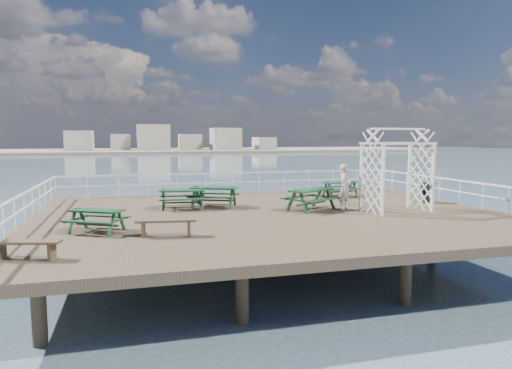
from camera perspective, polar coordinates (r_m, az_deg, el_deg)
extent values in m
cube|color=brown|center=(18.09, 1.82, -4.02)|extent=(18.00, 14.00, 0.30)
plane|color=#425A6F|center=(57.47, -10.11, 0.92)|extent=(300.00, 300.00, 0.00)
cube|color=tan|center=(153.43, -7.87, 4.23)|extent=(160.00, 40.00, 0.80)
cube|color=beige|center=(149.74, -21.18, 5.14)|extent=(8.00, 8.00, 6.00)
cube|color=beige|center=(149.04, -16.56, 5.10)|extent=(6.00, 8.00, 5.00)
cube|color=beige|center=(149.19, -12.72, 5.78)|extent=(10.00, 8.00, 8.00)
cube|color=beige|center=(150.26, -8.11, 5.29)|extent=(7.00, 8.00, 5.00)
cube|color=beige|center=(152.06, -3.98, 5.72)|extent=(9.00, 8.00, 7.00)
cube|color=beige|center=(155.19, 0.75, 5.19)|extent=(6.00, 8.00, 4.00)
cylinder|color=brown|center=(12.50, -25.46, -14.96)|extent=(0.36, 0.36, 2.10)
cylinder|color=brown|center=(23.03, -20.74, -5.27)|extent=(0.36, 0.36, 2.10)
cylinder|color=brown|center=(26.25, 14.00, -3.71)|extent=(0.36, 0.36, 2.10)
cube|color=white|center=(24.52, -2.93, 1.44)|extent=(17.70, 0.07, 0.07)
cube|color=white|center=(24.56, -2.92, 0.27)|extent=(17.70, 0.05, 0.05)
cylinder|color=white|center=(24.24, -23.80, -0.31)|extent=(0.05, 0.05, 1.10)
cube|color=white|center=(17.48, -27.08, -1.06)|extent=(0.07, 13.70, 0.07)
cube|color=white|center=(17.55, -27.00, -2.68)|extent=(0.05, 13.70, 0.05)
cube|color=white|center=(22.21, 24.20, 0.44)|extent=(0.07, 13.70, 0.07)
cube|color=white|center=(22.26, 24.14, -0.84)|extent=(0.05, 13.70, 0.05)
cube|color=#163C1E|center=(19.24, -9.20, -0.74)|extent=(1.93, 0.91, 0.06)
cube|color=#163C1E|center=(19.89, -9.20, -1.39)|extent=(1.88, 0.45, 0.05)
cube|color=#163C1E|center=(18.66, -9.18, -1.88)|extent=(1.88, 0.45, 0.05)
cube|color=#163C1E|center=(19.29, -11.49, -1.72)|extent=(0.24, 1.50, 0.06)
cube|color=#163C1E|center=(19.30, -6.88, -1.65)|extent=(0.24, 1.50, 0.06)
cube|color=#163C1E|center=(19.61, -11.46, -1.75)|extent=(0.14, 0.54, 0.91)
cube|color=#163C1E|center=(18.99, -11.52, -2.00)|extent=(0.14, 0.54, 0.91)
cube|color=#163C1E|center=(19.61, -6.92, -1.68)|extent=(0.14, 0.54, 0.91)
cube|color=#163C1E|center=(19.00, -6.84, -1.92)|extent=(0.14, 0.54, 0.91)
cube|color=#163C1E|center=(19.30, -9.18, -2.23)|extent=(1.65, 0.26, 0.06)
cube|color=#163C1E|center=(19.62, -5.29, -0.44)|extent=(2.10, 1.50, 0.07)
cube|color=#163C1E|center=(20.29, -4.83, -1.12)|extent=(1.90, 1.05, 0.05)
cube|color=#163C1E|center=(19.03, -5.76, -1.60)|extent=(1.90, 1.05, 0.05)
cube|color=#163C1E|center=(19.88, -7.56, -1.36)|extent=(0.73, 1.48, 0.07)
cube|color=#163C1E|center=(19.48, -2.95, -1.47)|extent=(0.73, 1.48, 0.07)
cube|color=#163C1E|center=(20.19, -7.30, -1.40)|extent=(0.31, 0.55, 0.95)
cube|color=#163C1E|center=(19.57, -7.83, -1.64)|extent=(0.31, 0.55, 0.95)
cube|color=#163C1E|center=(19.81, -2.75, -1.50)|extent=(0.31, 0.55, 0.95)
cube|color=#163C1E|center=(19.17, -3.15, -1.75)|extent=(0.31, 0.55, 0.95)
cube|color=#163C1E|center=(19.69, -5.27, -1.98)|extent=(1.62, 0.80, 0.07)
cube|color=#163C1E|center=(23.30, 10.48, 0.25)|extent=(1.76, 0.80, 0.06)
cube|color=#163C1E|center=(23.82, 9.77, -0.28)|extent=(1.73, 0.38, 0.05)
cube|color=#163C1E|center=(22.84, 11.20, -0.57)|extent=(1.73, 0.38, 0.05)
cube|color=#163C1E|center=(22.97, 8.93, -0.54)|extent=(0.19, 1.38, 0.06)
cube|color=#163C1E|center=(23.70, 11.95, -0.40)|extent=(0.19, 1.38, 0.06)
cube|color=#163C1E|center=(23.23, 8.59, -0.58)|extent=(0.12, 0.50, 0.83)
cube|color=#163C1E|center=(22.73, 9.28, -0.74)|extent=(0.12, 0.50, 0.83)
cube|color=#163C1E|center=(23.94, 11.59, -0.44)|extent=(0.12, 0.50, 0.83)
cube|color=#163C1E|center=(23.46, 12.32, -0.59)|extent=(0.12, 0.50, 0.83)
cube|color=#163C1E|center=(23.35, 10.46, -0.89)|extent=(1.52, 0.20, 0.06)
cube|color=#163C1E|center=(15.19, -19.31, -3.10)|extent=(1.77, 1.38, 0.06)
cube|color=#163C1E|center=(15.69, -18.16, -3.77)|extent=(1.57, 1.02, 0.05)
cube|color=#163C1E|center=(14.78, -20.45, -4.44)|extent=(1.57, 1.02, 0.05)
cube|color=#163C1E|center=(15.62, -21.41, -4.00)|extent=(0.72, 1.21, 0.06)
cube|color=#163C1E|center=(14.87, -17.02, -4.33)|extent=(0.72, 1.21, 0.06)
cube|color=#163C1E|center=(15.85, -20.82, -4.00)|extent=(0.30, 0.45, 0.81)
cube|color=#163C1E|center=(15.41, -22.00, -4.33)|extent=(0.30, 0.45, 0.81)
cube|color=#163C1E|center=(15.11, -16.47, -4.33)|extent=(0.30, 0.45, 0.81)
cube|color=#163C1E|center=(14.64, -17.57, -4.69)|extent=(0.30, 0.45, 0.81)
cube|color=#163C1E|center=(15.26, -19.25, -4.78)|extent=(1.33, 0.79, 0.06)
cube|color=#163C1E|center=(18.75, 6.92, -0.69)|extent=(2.14, 1.65, 0.07)
cube|color=#163C1E|center=(19.22, 5.36, -1.49)|extent=(1.90, 1.21, 0.06)
cube|color=#163C1E|center=(18.38, 8.53, -1.87)|extent=(1.90, 1.21, 0.06)
cube|color=#163C1E|center=(18.16, 5.24, -1.99)|extent=(0.85, 1.46, 0.07)
cube|color=#163C1E|center=(19.45, 8.46, -1.50)|extent=(0.85, 1.46, 0.07)
cube|color=#163C1E|center=(18.38, 4.45, -2.06)|extent=(0.35, 0.55, 0.98)
cube|color=#163C1E|center=(17.95, 6.05, -2.27)|extent=(0.35, 0.55, 0.98)
cube|color=#163C1E|center=(19.66, 7.68, -1.58)|extent=(0.35, 0.55, 0.98)
cube|color=#163C1E|center=(19.26, 9.25, -1.76)|extent=(0.35, 0.55, 0.98)
cube|color=#163C1E|center=(18.82, 6.90, -2.35)|extent=(1.61, 0.93, 0.07)
cube|color=brown|center=(12.53, -26.80, -6.43)|extent=(1.68, 0.80, 0.06)
cube|color=brown|center=(12.86, -29.22, -7.32)|extent=(0.17, 0.36, 0.41)
cube|color=brown|center=(12.32, -24.16, -7.64)|extent=(0.17, 0.36, 0.41)
cube|color=brown|center=(14.02, -11.17, -4.44)|extent=(1.84, 0.65, 0.07)
cube|color=brown|center=(14.12, -13.90, -5.50)|extent=(0.14, 0.39, 0.45)
cube|color=brown|center=(14.05, -8.39, -5.45)|extent=(0.14, 0.39, 0.45)
cube|color=white|center=(17.83, 15.58, 0.46)|extent=(0.11, 0.11, 2.69)
cube|color=white|center=(18.88, 13.02, 0.82)|extent=(0.11, 0.11, 2.69)
cube|color=white|center=(19.46, 21.24, 0.72)|extent=(0.11, 0.11, 2.69)
cube|color=white|center=(20.44, 18.60, 1.05)|extent=(0.11, 0.11, 2.69)
cube|color=white|center=(18.55, 18.68, 4.87)|extent=(2.68, 0.46, 0.09)
cube|color=white|center=(19.57, 16.04, 4.99)|extent=(2.68, 0.46, 0.09)
cube|color=white|center=(19.06, 17.38, 6.65)|extent=(2.67, 0.45, 0.08)
cube|color=black|center=(22.24, 20.87, -0.98)|extent=(0.60, 0.41, 0.92)
cube|color=black|center=(22.34, 20.47, -0.94)|extent=(0.60, 0.41, 0.92)
imported|color=silver|center=(19.02, 11.07, -0.31)|extent=(0.82, 0.77, 1.88)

